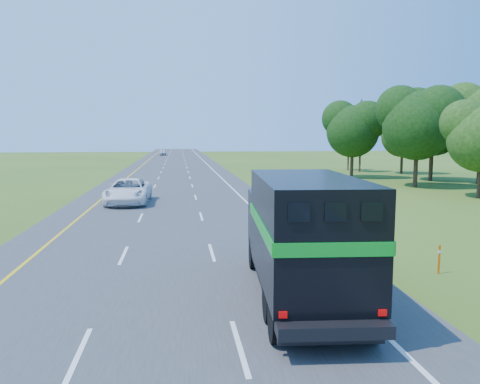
{
  "coord_description": "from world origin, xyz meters",
  "views": [
    {
      "loc": [
        0.47,
        0.65,
        4.95
      ],
      "look_at": [
        3.91,
        26.54,
        1.81
      ],
      "focal_mm": 35.0,
      "sensor_mm": 36.0,
      "label": 1
    }
  ],
  "objects": [
    {
      "name": "delineator",
      "position": [
        9.75,
        15.99,
        0.56
      ],
      "size": [
        0.09,
        0.05,
        1.04
      ],
      "color": "#FD580D",
      "rests_on": "ground"
    },
    {
      "name": "lane_markings",
      "position": [
        0.0,
        50.0,
        0.04
      ],
      "size": [
        11.15,
        260.0,
        0.01
      ],
      "color": "yellow",
      "rests_on": "road"
    },
    {
      "name": "road",
      "position": [
        0.0,
        50.0,
        0.02
      ],
      "size": [
        15.0,
        260.0,
        0.04
      ],
      "primitive_type": "cube",
      "color": "#38383A",
      "rests_on": "ground"
    },
    {
      "name": "horse_truck",
      "position": [
        4.09,
        13.94,
        2.05
      ],
      "size": [
        3.27,
        8.68,
        3.77
      ],
      "rotation": [
        0.0,
        0.0,
        -0.08
      ],
      "color": "black",
      "rests_on": "road"
    },
    {
      "name": "far_car",
      "position": [
        -3.34,
        121.6,
        0.75
      ],
      "size": [
        1.76,
        4.22,
        1.43
      ],
      "primitive_type": "imported",
      "rotation": [
        0.0,
        0.0,
        -0.02
      ],
      "color": "silver",
      "rests_on": "road"
    },
    {
      "name": "white_suv",
      "position": [
        -3.18,
        35.43,
        0.94
      ],
      "size": [
        3.13,
        6.52,
        1.79
      ],
      "primitive_type": "imported",
      "rotation": [
        0.0,
        0.0,
        -0.02
      ],
      "color": "white",
      "rests_on": "road"
    }
  ]
}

